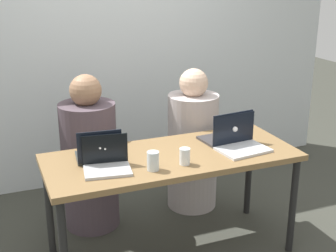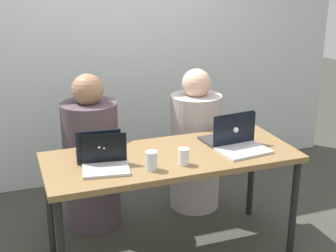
# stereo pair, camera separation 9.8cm
# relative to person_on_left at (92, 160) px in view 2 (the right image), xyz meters

# --- Properties ---
(ground_plane) EXTENTS (12.00, 12.00, 0.00)m
(ground_plane) POSITION_rel_person_on_left_xyz_m (0.43, -0.60, -0.54)
(ground_plane) COLOR #393A32
(back_wall) EXTENTS (4.50, 0.10, 2.62)m
(back_wall) POSITION_rel_person_on_left_xyz_m (0.43, 0.85, 0.77)
(back_wall) COLOR silver
(back_wall) RESTS_ON ground
(desk) EXTENTS (1.69, 0.69, 0.75)m
(desk) POSITION_rel_person_on_left_xyz_m (0.43, -0.60, 0.15)
(desk) COLOR brown
(desk) RESTS_ON ground
(person_on_left) EXTENTS (0.44, 0.44, 1.21)m
(person_on_left) POSITION_rel_person_on_left_xyz_m (0.00, 0.00, 0.00)
(person_on_left) COLOR #4D4048
(person_on_left) RESTS_ON ground
(person_on_right) EXTENTS (0.46, 0.46, 1.19)m
(person_on_right) POSITION_rel_person_on_left_xyz_m (0.87, -0.00, -0.01)
(person_on_right) COLOR #B6ABA9
(person_on_right) RESTS_ON ground
(laptop_front_left) EXTENTS (0.31, 0.26, 0.21)m
(laptop_front_left) POSITION_rel_person_on_left_xyz_m (-0.03, -0.68, 0.26)
(laptop_front_left) COLOR #B5B7BA
(laptop_front_left) RESTS_ON desk
(laptop_back_left) EXTENTS (0.30, 0.27, 0.22)m
(laptop_back_left) POSITION_rel_person_on_left_xyz_m (-0.04, -0.51, 0.27)
(laptop_back_left) COLOR #353B3B
(laptop_back_left) RESTS_ON desk
(laptop_front_right) EXTENTS (0.36, 0.30, 0.24)m
(laptop_front_right) POSITION_rel_person_on_left_xyz_m (0.91, -0.68, 0.27)
(laptop_front_right) COLOR silver
(laptop_front_right) RESTS_ON desk
(laptop_back_right) EXTENTS (0.35, 0.28, 0.23)m
(laptop_back_right) POSITION_rel_person_on_left_xyz_m (0.89, -0.52, 0.27)
(laptop_back_right) COLOR #373436
(laptop_back_right) RESTS_ON desk
(water_glass_left) EXTENTS (0.08, 0.08, 0.12)m
(water_glass_left) POSITION_rel_person_on_left_xyz_m (0.23, -0.79, 0.27)
(water_glass_left) COLOR silver
(water_glass_left) RESTS_ON desk
(water_glass_center) EXTENTS (0.07, 0.07, 0.11)m
(water_glass_center) POSITION_rel_person_on_left_xyz_m (0.45, -0.78, 0.26)
(water_glass_center) COLOR white
(water_glass_center) RESTS_ON desk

